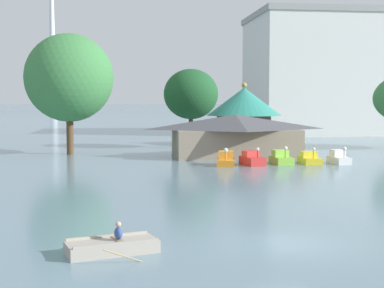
% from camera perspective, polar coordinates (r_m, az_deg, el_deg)
% --- Properties ---
extents(ground_plane, '(2000.00, 2000.00, 0.00)m').
position_cam_1_polar(ground_plane, '(23.87, 9.16, -9.91)').
color(ground_plane, slate).
extents(rowboat_with_rower, '(3.73, 3.42, 1.33)m').
position_cam_1_polar(rowboat_with_rower, '(22.36, -8.03, -10.17)').
color(rowboat_with_rower, '#ADA393').
rests_on(rowboat_with_rower, ground).
extents(pedal_boat_orange, '(2.12, 3.20, 1.69)m').
position_cam_1_polar(pedal_boat_orange, '(51.70, 3.43, -1.59)').
color(pedal_boat_orange, orange).
rests_on(pedal_boat_orange, ground).
extents(pedal_boat_red, '(2.03, 3.05, 1.70)m').
position_cam_1_polar(pedal_boat_red, '(52.18, 6.06, -1.54)').
color(pedal_boat_red, red).
rests_on(pedal_boat_red, ground).
extents(pedal_boat_lime, '(1.79, 2.70, 1.73)m').
position_cam_1_polar(pedal_boat_lime, '(53.47, 8.95, -1.43)').
color(pedal_boat_lime, '#8CCC3F').
rests_on(pedal_boat_lime, ground).
extents(pedal_boat_yellow, '(1.69, 2.87, 1.60)m').
position_cam_1_polar(pedal_boat_yellow, '(54.39, 11.73, -1.46)').
color(pedal_boat_yellow, yellow).
rests_on(pedal_boat_yellow, ground).
extents(pedal_boat_white, '(1.57, 2.69, 1.69)m').
position_cam_1_polar(pedal_boat_white, '(54.78, 14.53, -1.37)').
color(pedal_boat_white, white).
rests_on(pedal_boat_white, ground).
extents(boathouse, '(13.74, 8.49, 4.45)m').
position_cam_1_polar(boathouse, '(59.74, 4.36, 0.96)').
color(boathouse, gray).
rests_on(boathouse, ground).
extents(green_roof_pavilion, '(10.01, 10.01, 8.32)m').
position_cam_1_polar(green_roof_pavilion, '(75.91, 5.25, 3.25)').
color(green_roof_pavilion, brown).
rests_on(green_roof_pavilion, ground).
extents(shoreline_tree_tall_left, '(9.61, 9.61, 13.16)m').
position_cam_1_polar(shoreline_tree_tall_left, '(63.45, -12.26, 6.51)').
color(shoreline_tree_tall_left, brown).
rests_on(shoreline_tree_tall_left, ground).
extents(shoreline_tree_mid, '(6.76, 6.76, 9.82)m').
position_cam_1_polar(shoreline_tree_mid, '(70.49, -0.11, 5.03)').
color(shoreline_tree_mid, brown).
rests_on(shoreline_tree_mid, ground).
extents(background_building_block, '(28.94, 20.26, 21.25)m').
position_cam_1_polar(background_building_block, '(105.19, 13.90, 6.84)').
color(background_building_block, silver).
rests_on(background_building_block, ground).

